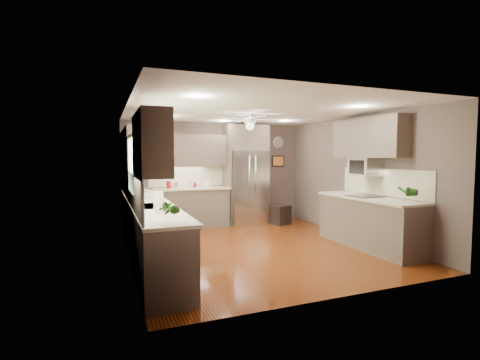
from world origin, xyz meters
TOP-DOWN VIEW (x-y plane):
  - floor at (0.00, 0.00)m, footprint 5.00×5.00m
  - ceiling at (0.00, 0.00)m, footprint 5.00×5.00m
  - wall_back at (0.00, 2.50)m, footprint 4.50×0.00m
  - wall_front at (0.00, -2.50)m, footprint 4.50×0.00m
  - wall_left at (-2.25, 0.00)m, footprint 0.00×5.00m
  - wall_right at (2.25, 0.00)m, footprint 0.00×5.00m
  - canister_a at (-1.22, 2.24)m, footprint 0.13×0.13m
  - canister_b at (-1.04, 2.26)m, footprint 0.11×0.11m
  - canister_c at (-0.72, 2.21)m, footprint 0.12×0.12m
  - canister_d at (-0.61, 2.19)m, footprint 0.08×0.08m
  - soap_bottle at (-2.07, 0.12)m, footprint 0.10×0.11m
  - potted_plant_left at (-1.95, -1.98)m, footprint 0.20×0.16m
  - potted_plant_right at (1.93, -1.62)m, footprint 0.23×0.21m
  - bowl at (-0.30, 2.16)m, footprint 0.25×0.25m
  - left_run at (-1.95, 0.15)m, footprint 0.65×4.70m
  - back_run at (-0.72, 2.20)m, footprint 1.85×0.65m
  - uppers at (-0.74, 0.71)m, footprint 4.50×4.70m
  - window at (-2.22, -0.50)m, footprint 0.05×1.12m
  - sink at (-1.93, -0.50)m, footprint 0.50×0.70m
  - refrigerator at (0.70, 2.16)m, footprint 1.06×0.75m
  - right_run at (1.93, -0.80)m, footprint 0.70×2.20m
  - microwave at (2.03, -0.55)m, footprint 0.43×0.55m
  - ceiling_fan at (-0.00, 0.30)m, footprint 1.18×1.18m
  - recessed_lights at (-0.04, 0.40)m, footprint 2.84×3.14m
  - wall_clock at (1.75, 2.48)m, footprint 0.30×0.03m
  - framed_print at (1.75, 2.48)m, footprint 0.36×0.03m
  - stool at (1.41, 1.75)m, footprint 0.55×0.55m
  - paper_towel at (-1.96, -1.28)m, footprint 0.13×0.13m

SIDE VIEW (x-z plane):
  - floor at x=0.00m, z-range 0.00..0.00m
  - stool at x=1.41m, z-range -0.01..0.48m
  - left_run at x=-1.95m, z-range -0.24..1.21m
  - back_run at x=-0.72m, z-range -0.24..1.21m
  - right_run at x=1.93m, z-range -0.24..1.21m
  - sink at x=-1.93m, z-range 0.75..1.07m
  - bowl at x=-0.30m, z-range 0.94..0.99m
  - canister_d at x=-0.61m, z-range 0.95..1.05m
  - canister_b at x=-1.04m, z-range 0.94..1.08m
  - canister_a at x=-1.22m, z-range 0.94..1.10m
  - canister_c at x=-0.72m, z-range 0.94..1.12m
  - soap_bottle at x=-2.07m, z-range 0.94..1.14m
  - paper_towel at x=-1.96m, z-range 0.92..1.24m
  - potted_plant_left at x=-1.95m, z-range 0.94..1.27m
  - potted_plant_right at x=1.93m, z-range 0.94..1.29m
  - refrigerator at x=0.70m, z-range -0.04..2.41m
  - wall_back at x=0.00m, z-range -1.00..3.50m
  - wall_front at x=0.00m, z-range -1.00..3.50m
  - wall_left at x=-2.25m, z-range -1.25..3.75m
  - wall_right at x=2.25m, z-range -1.25..3.75m
  - microwave at x=2.03m, z-range 1.31..1.65m
  - framed_print at x=1.75m, z-range 1.40..1.70m
  - window at x=-2.22m, z-range 1.09..2.01m
  - uppers at x=-0.74m, z-range 1.39..2.35m
  - wall_clock at x=1.75m, z-range 1.90..2.20m
  - ceiling_fan at x=0.00m, z-range 2.17..2.49m
  - recessed_lights at x=-0.04m, z-range 2.49..2.50m
  - ceiling at x=0.00m, z-range 2.50..2.50m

